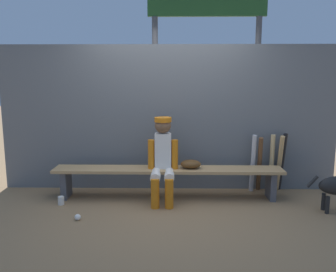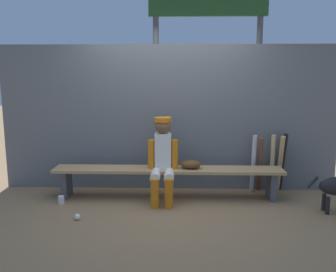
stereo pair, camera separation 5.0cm
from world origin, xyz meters
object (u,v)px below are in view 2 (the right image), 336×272
player_seated (163,157)px  bat_wood_tan (280,164)px  bat_aluminum_silver (253,164)px  bat_wood_dark (260,164)px  dugout_bench (168,174)px  baseball (77,217)px  bat_wood_natural (272,163)px  cup_on_bench (167,163)px  baseball_glove (191,164)px  bat_aluminum_black (283,162)px  cup_on_ground (61,200)px  scoreboard (211,17)px

player_seated → bat_wood_tan: bearing=13.7°
bat_aluminum_silver → bat_wood_dark: bearing=9.9°
dugout_bench → baseball: (-1.05, -0.79, -0.31)m
bat_wood_natural → cup_on_bench: size_ratio=7.73×
player_seated → baseball_glove: 0.41m
bat_wood_dark → bat_aluminum_black: bat_aluminum_black is taller
baseball_glove → cup_on_ground: 1.80m
baseball → player_seated: bearing=34.6°
bat_wood_natural → scoreboard: (-0.82, 1.10, 2.22)m
bat_wood_tan → cup_on_bench: bat_wood_tan is taller
bat_wood_natural → baseball: bat_wood_natural is taller
dugout_bench → baseball_glove: 0.34m
bat_wood_dark → bat_aluminum_black: bearing=9.4°
dugout_bench → bat_aluminum_black: bat_aluminum_black is taller
bat_wood_tan → scoreboard: 2.66m
scoreboard → dugout_bench: bearing=-115.6°
bat_aluminum_black → cup_on_bench: bearing=-170.6°
baseball_glove → cup_on_ground: (-1.72, -0.28, -0.43)m
bat_wood_natural → player_seated: bearing=-164.7°
player_seated → bat_wood_tan: 1.74m
bat_wood_dark → dugout_bench: bearing=-167.3°
bat_aluminum_black → cup_on_ground: bearing=-168.4°
bat_aluminum_silver → baseball: 2.54m
player_seated → bat_wood_tan: (1.68, 0.41, -0.19)m
bat_aluminum_black → cup_on_ground: size_ratio=7.93×
bat_wood_natural → cup_on_ground: bearing=-168.4°
dugout_bench → baseball_glove: baseball_glove is taller
cup_on_ground → bat_wood_dark: bearing=11.9°
player_seated → scoreboard: (0.75, 1.53, 2.03)m
baseball → scoreboard: bearing=51.9°
player_seated → baseball: (-0.98, -0.68, -0.58)m
cup_on_bench → scoreboard: 2.64m
bat_aluminum_silver → bat_wood_natural: size_ratio=1.01×
bat_aluminum_silver → cup_on_bench: size_ratio=7.79×
baseball → bat_wood_dark: bearing=24.6°
bat_wood_tan → cup_on_ground: bearing=-169.1°
bat_wood_dark → scoreboard: 2.58m
bat_aluminum_silver → bat_wood_tan: size_ratio=1.00×
cup_on_bench → baseball_glove: bearing=-13.4°
dugout_bench → bat_wood_natural: 1.54m
baseball_glove → bat_wood_dark: bat_wood_dark is taller
player_seated → cup_on_ground: player_seated is taller
dugout_bench → scoreboard: scoreboard is taller
bat_aluminum_silver → bat_wood_tan: bat_aluminum_silver is taller
bat_aluminum_black → baseball: 2.97m
baseball_glove → scoreboard: 2.61m
baseball_glove → bat_aluminum_black: bat_aluminum_black is taller
cup_on_bench → cup_on_ground: bearing=-165.7°
dugout_bench → bat_wood_natural: size_ratio=3.70×
player_seated → cup_on_bench: (0.05, 0.19, -0.13)m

